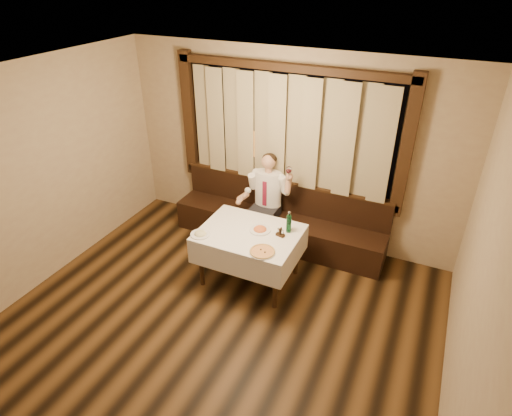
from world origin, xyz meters
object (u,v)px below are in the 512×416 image
at_px(pizza, 262,252).
at_px(green_bottle, 289,223).
at_px(dining_table, 249,239).
at_px(pasta_cream, 200,232).
at_px(banquette, 279,223).
at_px(seated_man, 266,194).
at_px(pasta_red, 260,228).
at_px(cruet_caddy, 280,233).

bearing_deg(pizza, green_bottle, 77.90).
relative_size(dining_table, green_bottle, 4.35).
xyz_separation_m(pasta_cream, green_bottle, (0.98, 0.53, 0.09)).
bearing_deg(dining_table, green_bottle, 25.05).
xyz_separation_m(banquette, pasta_cream, (-0.53, -1.35, 0.48)).
xyz_separation_m(pasta_cream, seated_man, (0.36, 1.26, 0.02)).
xyz_separation_m(dining_table, pasta_red, (0.11, 0.08, 0.14)).
bearing_deg(green_bottle, dining_table, -154.95).
bearing_deg(cruet_caddy, green_bottle, 78.79).
distance_m(pasta_cream, cruet_caddy, 1.00).
bearing_deg(green_bottle, pasta_red, -159.47).
bearing_deg(pizza, cruet_caddy, 81.64).
bearing_deg(seated_man, pizza, -68.43).
bearing_deg(dining_table, cruet_caddy, 10.72).
height_order(dining_table, pasta_cream, pasta_cream).
bearing_deg(cruet_caddy, pizza, -86.80).
relative_size(dining_table, pasta_cream, 5.06).
xyz_separation_m(banquette, cruet_caddy, (0.39, -0.95, 0.49)).
relative_size(dining_table, cruet_caddy, 10.86).
bearing_deg(pasta_red, pizza, -62.43).
distance_m(pizza, seated_man, 1.37).
bearing_deg(dining_table, banquette, 90.00).
xyz_separation_m(green_bottle, cruet_caddy, (-0.06, -0.14, -0.08)).
distance_m(cruet_caddy, seated_man, 1.03).
distance_m(pasta_cream, seated_man, 1.31).
height_order(cruet_caddy, seated_man, seated_man).
height_order(dining_table, cruet_caddy, cruet_caddy).
relative_size(banquette, pizza, 10.03).
distance_m(green_bottle, cruet_caddy, 0.17).
bearing_deg(pizza, pasta_red, 117.57).
relative_size(banquette, pasta_cream, 12.76).
distance_m(dining_table, seated_man, 0.96).
bearing_deg(pasta_red, banquette, 96.74).
relative_size(pasta_red, pasta_cream, 1.09).
height_order(banquette, dining_table, banquette).
distance_m(dining_table, cruet_caddy, 0.43).
height_order(dining_table, pizza, pizza).
xyz_separation_m(dining_table, pasta_cream, (-0.53, -0.32, 0.14)).
distance_m(pasta_red, green_bottle, 0.37).
relative_size(dining_table, seated_man, 0.91).
height_order(dining_table, green_bottle, green_bottle).
xyz_separation_m(banquette, seated_man, (-0.17, -0.09, 0.50)).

